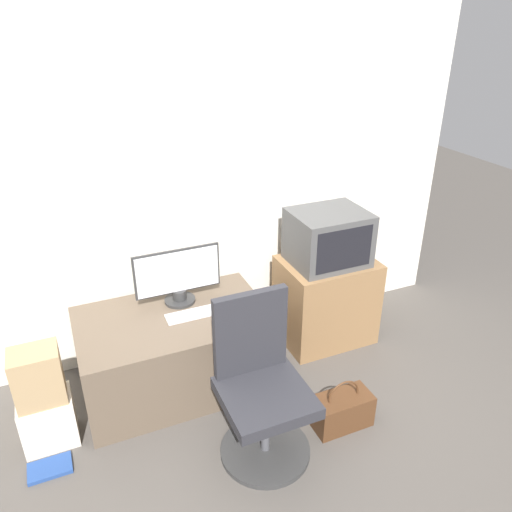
{
  "coord_description": "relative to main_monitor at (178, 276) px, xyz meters",
  "views": [
    {
      "loc": [
        -0.74,
        -1.8,
        2.31
      ],
      "look_at": [
        0.45,
        0.98,
        0.79
      ],
      "focal_mm": 35.0,
      "sensor_mm": 36.0,
      "label": 1
    }
  ],
  "objects": [
    {
      "name": "office_chair",
      "position": [
        0.21,
        -0.87,
        -0.33
      ],
      "size": [
        0.52,
        0.52,
        0.95
      ],
      "color": "#333333",
      "rests_on": "ground_plane"
    },
    {
      "name": "wall_back",
      "position": [
        0.08,
        0.3,
        0.57
      ],
      "size": [
        4.4,
        0.05,
        2.6
      ],
      "color": "silver",
      "rests_on": "ground_plane"
    },
    {
      "name": "crt_tv",
      "position": [
        1.08,
        -0.08,
        0.12
      ],
      "size": [
        0.52,
        0.43,
        0.38
      ],
      "color": "#474747",
      "rests_on": "side_stand"
    },
    {
      "name": "main_monitor",
      "position": [
        0.0,
        0.0,
        0.0
      ],
      "size": [
        0.57,
        0.2,
        0.38
      ],
      "color": "#2D2D2D",
      "rests_on": "desk"
    },
    {
      "name": "handbag",
      "position": [
        0.73,
        -0.93,
        -0.62
      ],
      "size": [
        0.36,
        0.19,
        0.33
      ],
      "color": "#4C2D19",
      "rests_on": "ground_plane"
    },
    {
      "name": "mouse",
      "position": [
        0.23,
        -0.17,
        -0.17
      ],
      "size": [
        0.06,
        0.04,
        0.03
      ],
      "color": "#4C4C51",
      "rests_on": "desk"
    },
    {
      "name": "keyboard",
      "position": [
        0.01,
        -0.2,
        -0.18
      ],
      "size": [
        0.31,
        0.12,
        0.01
      ],
      "color": "silver",
      "rests_on": "desk"
    },
    {
      "name": "desk",
      "position": [
        -0.09,
        -0.16,
        -0.46
      ],
      "size": [
        1.21,
        0.74,
        0.54
      ],
      "color": "brown",
      "rests_on": "ground_plane"
    },
    {
      "name": "cardboard_box_upper",
      "position": [
        -0.91,
        -0.36,
        -0.25
      ],
      "size": [
        0.26,
        0.2,
        0.33
      ],
      "color": "#A3845B",
      "rests_on": "cardboard_box_lower"
    },
    {
      "name": "book",
      "position": [
        -0.94,
        -0.58,
        -0.72
      ],
      "size": [
        0.23,
        0.15,
        0.02
      ],
      "color": "navy",
      "rests_on": "ground_plane"
    },
    {
      "name": "side_stand",
      "position": [
        1.09,
        -0.08,
        -0.4
      ],
      "size": [
        0.67,
        0.5,
        0.65
      ],
      "color": "olive",
      "rests_on": "ground_plane"
    },
    {
      "name": "ground_plane",
      "position": [
        0.08,
        -1.02,
        -0.73
      ],
      "size": [
        12.0,
        12.0,
        0.0
      ],
      "primitive_type": "plane",
      "color": "#4C4742"
    },
    {
      "name": "cardboard_box_lower",
      "position": [
        -0.91,
        -0.36,
        -0.57
      ],
      "size": [
        0.3,
        0.22,
        0.32
      ],
      "color": "beige",
      "rests_on": "ground_plane"
    }
  ]
}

